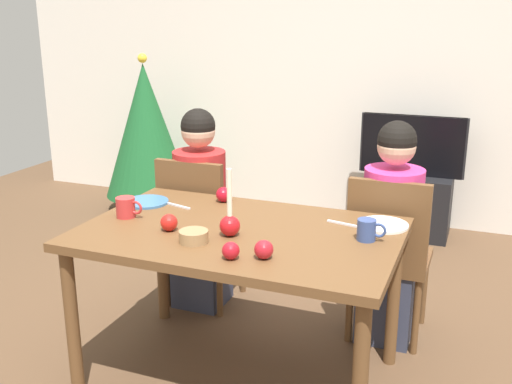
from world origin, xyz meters
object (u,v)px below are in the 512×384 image
Objects in this scene: plate_left at (146,202)px; apple_far_edge at (169,222)px; chair_left at (198,224)px; candle_centerpiece at (230,222)px; tv_stand at (408,204)px; apple_by_left_plate at (223,195)px; chair_right at (389,250)px; mug_right at (367,230)px; dining_table at (240,247)px; person_left_child at (200,212)px; mug_left at (126,207)px; apple_by_right_mug at (231,251)px; bowl_walnuts at (194,236)px; plate_right at (383,225)px; christmas_tree at (146,130)px; person_right_child at (390,237)px; tv at (412,145)px; apple_near_candle at (264,249)px.

apple_far_edge is (0.31, -0.31, 0.03)m from plate_left.
candle_centerpiece is (0.51, -0.69, 0.30)m from chair_left.
tv_stand is 2.14m from apple_by_left_plate.
chair_right reaches higher than mug_right.
person_left_child reaches higher than dining_table.
mug_right is at bearing 5.76° from mug_left.
chair_right is 1.07m from apple_by_right_mug.
person_left_child reaches higher than bowl_walnuts.
tv_stand is 2.61m from mug_left.
person_left_child is at bearing 122.75° from apple_by_right_mug.
bowl_walnuts is (0.44, -0.17, -0.02)m from mug_left.
chair_right is 3.91× the size of plate_right.
christmas_tree is 3.05m from apple_by_right_mug.
bowl_walnuts is (0.47, -0.40, 0.02)m from plate_left.
bowl_walnuts is at bearing -145.07° from plate_right.
person_right_child is 1.11m from bowl_walnuts.
apple_by_right_mug is at bearing -65.37° from candle_centerpiece.
tv reaches higher than plate_right.
person_left_child is at bearing 86.14° from mug_left.
candle_centerpiece is 2.22× the size of mug_left.
chair_left reaches higher than apple_by_left_plate.
apple_far_edge is (-0.86, -0.76, 0.22)m from person_right_child.
person_right_child is 16.65× the size of apple_by_right_mug.
plate_right is 2.97× the size of apple_by_left_plate.
plate_right is at bearing -37.74° from christmas_tree.
mug_right is at bearing 23.15° from bowl_walnuts.
apple_by_left_plate is (-0.81, -0.26, 0.28)m from chair_right.
person_left_child is 1.23m from mug_right.
christmas_tree is at bearing 147.42° from chair_right.
plate_right is at bearing 25.95° from dining_table.
tv_stand is 5.17× the size of mug_right.
apple_by_left_plate is (-0.12, 0.56, 0.01)m from bowl_walnuts.
apple_far_edge is (-0.05, -0.47, -0.00)m from apple_by_left_plate.
chair_left is 7.25× the size of bowl_walnuts.
christmas_tree reaches higher than apple_by_left_plate.
tv is 3.50× the size of plate_left.
apple_far_edge reaches higher than apple_by_right_mug.
apple_far_edge is (-0.27, -0.04, -0.02)m from candle_centerpiece.
person_left_child is 0.96m from bowl_walnuts.
chair_left is 7.27× the size of mug_right.
plate_left is at bearing 139.97° from bowl_walnuts.
apple_far_edge is at bearing -107.03° from tv.
chair_right is 1.33m from mug_left.
dining_table is 18.35× the size of apple_far_edge.
person_right_child is 9.47× the size of mug_right.
chair_left is 11.65× the size of apple_by_left_plate.
tv_stand is 0.47× the size of christmas_tree.
apple_near_candle is at bearing -95.39° from tv.
plate_left is (-1.05, -2.11, 0.52)m from tv_stand.
tv is 5.88× the size of mug_left.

